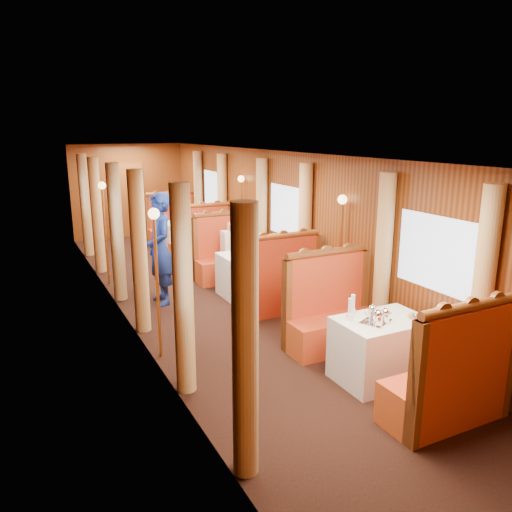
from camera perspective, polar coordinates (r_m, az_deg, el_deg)
floor at (r=8.70m, az=-5.13°, el=-5.06°), size 3.00×12.00×0.01m
ceiling at (r=8.22m, az=-5.52°, el=11.62°), size 3.00×12.00×0.01m
wall_far at (r=14.07m, az=-14.37°, el=7.22°), size 3.00×0.01×2.50m
wall_left at (r=7.96m, az=-15.42°, el=2.00°), size 0.01×12.00×2.50m
wall_right at (r=9.01m, az=3.61°, el=3.88°), size 0.01×12.00×2.50m
doorway_far at (r=14.07m, az=-14.28°, el=6.19°), size 0.80×0.04×2.00m
table_near at (r=6.11m, az=14.10°, el=-10.30°), size 1.05×0.72×0.75m
banquette_near_fwd at (r=5.45m, az=21.23°, el=-13.46°), size 1.30×0.55×1.34m
banquette_near_aft at (r=6.83m, az=8.58°, el=-6.92°), size 1.30×0.55×1.34m
table_mid at (r=8.87m, az=-0.67°, el=-2.07°), size 1.05×0.72×0.75m
banquette_mid_fwd at (r=8.00m, az=2.52°, el=-3.57°), size 1.30×0.55×1.34m
banquette_mid_aft at (r=9.75m, az=-3.29°, el=-0.29°), size 1.30×0.55×1.34m
table_far at (r=12.02m, az=-8.01°, el=2.15°), size 1.05×0.72×0.75m
banquette_far_fwd at (r=11.08m, az=-6.32°, el=1.42°), size 1.30×0.55×1.34m
banquette_far_aft at (r=12.96m, az=-9.47°, el=3.19°), size 1.30×0.55×1.34m
tea_tray at (r=5.86m, az=13.50°, el=-7.31°), size 0.42×0.38×0.01m
teapot_left at (r=5.73m, az=13.77°, el=-7.12°), size 0.21×0.18×0.15m
teapot_right at (r=5.84m, az=14.55°, el=-6.80°), size 0.18×0.14×0.14m
teapot_back at (r=5.95m, az=13.09°, el=-6.39°), size 0.18×0.15×0.12m
fruit_plate at (r=6.07m, az=17.61°, el=-6.70°), size 0.22×0.22×0.05m
cup_inboard at (r=5.82m, az=10.70°, el=-6.27°), size 0.08×0.08×0.26m
cup_outboard at (r=5.95m, az=10.98°, el=-5.82°), size 0.08×0.08×0.26m
rose_vase_mid at (r=8.72m, az=-0.87°, el=1.39°), size 0.06×0.06×0.36m
rose_vase_far at (r=11.93m, az=-8.23°, el=4.75°), size 0.06×0.06×0.36m
window_left_near at (r=4.64m, az=-6.61°, el=-3.69°), size 0.01×1.20×0.90m
curtain_left_near_a at (r=4.10m, az=-1.26°, el=-10.18°), size 0.22×0.22×2.35m
curtain_left_near_b at (r=5.46m, az=-8.33°, el=-4.00°), size 0.22×0.22×2.35m
window_right_near at (r=6.26m, az=19.82°, el=0.28°), size 0.01×1.20×0.90m
curtain_right_near_a at (r=5.76m, az=24.43°, el=-4.18°), size 0.22×0.22×2.35m
curtain_right_near_b at (r=6.80m, az=14.30°, el=-0.64°), size 0.22×0.22×2.35m
window_left_mid at (r=7.93m, az=-15.40°, el=3.43°), size 0.01×1.20×0.90m
curtain_left_mid_a at (r=7.26m, az=-13.21°, el=0.37°), size 0.22×0.22×2.35m
curtain_left_mid_b at (r=8.75m, az=-15.65°, el=2.56°), size 0.22×0.22×2.35m
window_right_mid at (r=8.97m, az=3.55°, el=5.13°), size 0.01×1.20×0.90m
curtain_right_mid_a at (r=8.31m, az=5.59°, el=2.43°), size 0.22×0.22×2.35m
curtain_right_mid_b at (r=9.64m, az=0.65°, el=4.14°), size 0.22×0.22×2.35m
window_left_far at (r=11.34m, az=-19.00°, el=6.30°), size 0.01×1.20×0.90m
curtain_left_far_a at (r=10.63m, az=-17.73°, el=4.42°), size 0.22×0.22×2.35m
curtain_left_far_b at (r=12.16m, az=-18.93°, el=5.49°), size 0.22×0.22×2.35m
window_right_far at (r=12.10m, az=-4.86°, el=7.48°), size 0.01×1.20×0.90m
curtain_right_far_a at (r=11.38m, az=-3.85°, el=5.67°), size 0.22×0.22×2.35m
curtain_right_far_b at (r=12.82m, az=-6.59°, el=6.58°), size 0.22×0.22×2.35m
sconce_left_fore at (r=6.29m, az=-11.38°, el=0.31°), size 0.14×0.14×1.95m
sconce_right_fore at (r=7.50m, az=9.70°, el=2.62°), size 0.14×0.14×1.95m
sconce_left_aft at (r=9.65m, az=-16.99°, el=4.79°), size 0.14×0.14×1.95m
sconce_right_aft at (r=10.48m, az=-1.69°, el=6.11°), size 0.14×0.14×1.95m
steward at (r=8.45m, az=-10.92°, el=0.80°), size 0.45×0.69×1.88m
passenger at (r=9.42m, az=-2.64°, el=1.20°), size 0.40×0.44×0.76m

